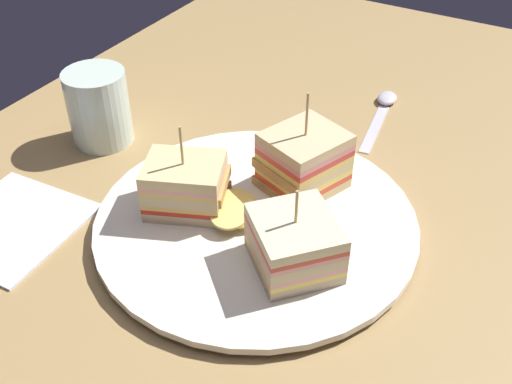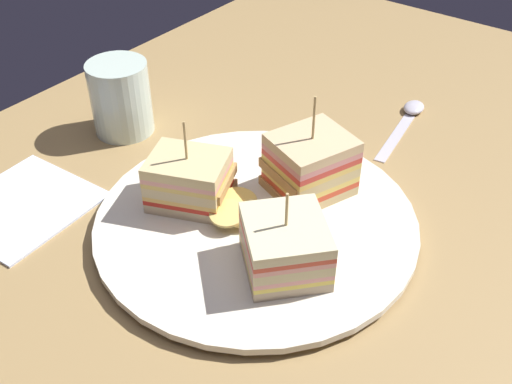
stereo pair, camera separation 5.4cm
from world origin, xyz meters
TOP-DOWN VIEW (x-y plane):
  - ground_plane at (0.00, 0.00)cm, footprint 116.58×74.21cm
  - plate at (0.00, 0.00)cm, footprint 29.57×29.57cm
  - sandwich_wedge_0 at (-6.48, 1.52)cm, footprint 8.85×8.36cm
  - sandwich_wedge_1 at (1.75, -6.41)cm, footprint 7.89×8.69cm
  - sandwich_wedge_2 at (3.52, 5.64)cm, footprint 9.55×9.59cm
  - chip_pile at (1.26, -1.44)cm, footprint 6.20×5.72cm
  - spoon at (-26.23, 2.61)cm, footprint 13.70×3.73cm
  - napkin at (11.15, -19.92)cm, footprint 12.95×12.38cm
  - drinking_glass at (-4.51, -22.18)cm, footprint 6.64×6.64cm

SIDE VIEW (x-z plane):
  - ground_plane at x=0.00cm, z-range -1.80..0.00cm
  - napkin at x=11.15cm, z-range 0.00..0.50cm
  - spoon at x=-26.23cm, z-range -0.11..0.89cm
  - plate at x=0.00cm, z-range 0.13..1.38cm
  - chip_pile at x=1.26cm, z-range 1.31..3.10cm
  - drinking_glass at x=-4.51cm, z-range -0.59..7.63cm
  - sandwich_wedge_2 at x=3.52cm, z-range -0.34..7.43cm
  - sandwich_wedge_1 at x=1.75cm, z-range -0.71..8.04cm
  - sandwich_wedge_0 at x=-6.48cm, z-range -0.94..9.26cm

